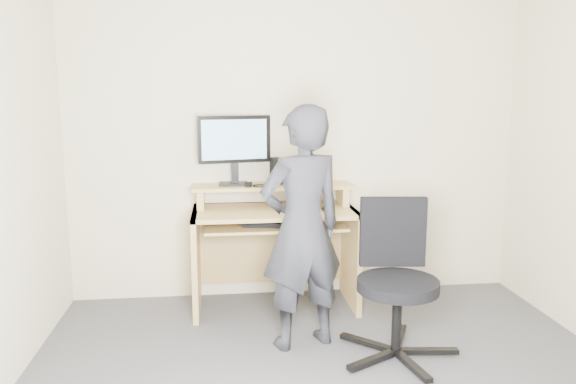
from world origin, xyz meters
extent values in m
cube|color=beige|center=(0.00, 1.75, 1.25)|extent=(3.50, 0.02, 2.50)
cube|color=tan|center=(-0.78, 1.45, 0.38)|extent=(0.04, 0.60, 0.75)
cube|color=tan|center=(0.38, 1.45, 0.38)|extent=(0.04, 0.60, 0.75)
cube|color=tan|center=(-0.20, 1.45, 0.73)|extent=(1.20, 0.60, 0.03)
cube|color=tan|center=(-0.20, 1.37, 0.64)|extent=(1.02, 0.38, 0.02)
cube|color=tan|center=(-0.74, 1.60, 0.82)|extent=(0.05, 0.28, 0.15)
cube|color=tan|center=(0.34, 1.60, 0.82)|extent=(0.05, 0.28, 0.15)
cube|color=tan|center=(-0.20, 1.60, 0.90)|extent=(1.20, 0.30, 0.02)
cube|color=tan|center=(-0.20, 1.74, 0.42)|extent=(1.20, 0.03, 0.65)
cube|color=black|center=(-0.48, 1.62, 0.92)|extent=(0.24, 0.15, 0.02)
cube|color=black|center=(-0.48, 1.64, 1.00)|extent=(0.05, 0.04, 0.15)
cube|color=black|center=(-0.48, 1.62, 1.25)|extent=(0.54, 0.15, 0.35)
cube|color=#80BEDE|center=(-0.48, 1.59, 1.25)|extent=(0.48, 0.11, 0.30)
cube|color=black|center=(-0.17, 1.62, 1.01)|extent=(0.09, 0.14, 0.20)
cylinder|color=#ADADB1|center=(0.00, 1.63, 1.00)|extent=(0.10, 0.10, 0.19)
cube|color=black|center=(0.05, 1.56, 0.92)|extent=(0.09, 0.14, 0.01)
cube|color=black|center=(-0.39, 1.52, 0.93)|extent=(0.06, 0.05, 0.03)
torus|color=silver|center=(-0.31, 1.65, 0.92)|extent=(0.20, 0.19, 0.06)
cube|color=black|center=(-0.20, 1.36, 0.67)|extent=(0.48, 0.26, 0.03)
ellipsoid|color=black|center=(0.18, 1.35, 0.77)|extent=(0.10, 0.07, 0.04)
cube|color=black|center=(0.65, 0.51, 0.04)|extent=(0.38, 0.09, 0.03)
cube|color=black|center=(0.54, 0.71, 0.04)|extent=(0.20, 0.36, 0.03)
cube|color=black|center=(0.31, 0.67, 0.04)|extent=(0.31, 0.29, 0.03)
cube|color=black|center=(0.29, 0.44, 0.04)|extent=(0.35, 0.23, 0.03)
cube|color=black|center=(0.49, 0.34, 0.04)|extent=(0.12, 0.38, 0.03)
cylinder|color=black|center=(0.46, 0.54, 0.25)|extent=(0.06, 0.06, 0.39)
cylinder|color=black|center=(0.46, 0.54, 0.46)|extent=(0.49, 0.49, 0.07)
cube|color=black|center=(0.48, 0.75, 0.74)|extent=(0.42, 0.11, 0.44)
imported|color=black|center=(-0.09, 0.78, 0.77)|extent=(0.65, 0.53, 1.53)
camera|label=1|loc=(-0.57, -2.57, 1.60)|focal=35.00mm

